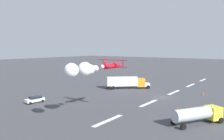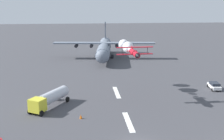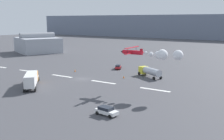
{
  "view_description": "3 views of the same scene",
  "coord_description": "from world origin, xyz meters",
  "px_view_note": "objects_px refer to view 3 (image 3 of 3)",
  "views": [
    {
      "loc": [
        53.18,
        23.27,
        12.77
      ],
      "look_at": [
        18.26,
        -2.78,
        8.41
      ],
      "focal_mm": 35.56,
      "sensor_mm": 36.0,
      "label": 1
    },
    {
      "loc": [
        -34.79,
        7.23,
        18.78
      ],
      "look_at": [
        32.32,
        0.0,
        2.71
      ],
      "focal_mm": 46.34,
      "sensor_mm": 36.0,
      "label": 2
    },
    {
      "loc": [
        49.54,
        -60.82,
        16.96
      ],
      "look_at": [
        9.62,
        1.49,
        3.37
      ],
      "focal_mm": 43.86,
      "sensor_mm": 36.0,
      "label": 3
    }
  ],
  "objects_px": {
    "stunt_biplane_red": "(160,54)",
    "followme_car_yellow": "(106,111)",
    "airport_staff_sedan": "(118,67)",
    "traffic_cone_near": "(75,71)",
    "fuel_tanker_truck": "(150,71)",
    "semi_truck_orange": "(31,79)",
    "traffic_cone_far": "(124,77)"
  },
  "relations": [
    {
      "from": "stunt_biplane_red",
      "to": "airport_staff_sedan",
      "type": "bearing_deg",
      "value": 137.95
    },
    {
      "from": "followme_car_yellow",
      "to": "airport_staff_sedan",
      "type": "height_order",
      "value": "same"
    },
    {
      "from": "followme_car_yellow",
      "to": "stunt_biplane_red",
      "type": "bearing_deg",
      "value": 83.67
    },
    {
      "from": "traffic_cone_near",
      "to": "stunt_biplane_red",
      "type": "bearing_deg",
      "value": -16.89
    },
    {
      "from": "semi_truck_orange",
      "to": "airport_staff_sedan",
      "type": "bearing_deg",
      "value": 81.25
    },
    {
      "from": "stunt_biplane_red",
      "to": "traffic_cone_near",
      "type": "xyz_separation_m",
      "value": [
        -34.35,
        10.43,
        -8.84
      ]
    },
    {
      "from": "airport_staff_sedan",
      "to": "traffic_cone_far",
      "type": "bearing_deg",
      "value": -52.37
    },
    {
      "from": "semi_truck_orange",
      "to": "followme_car_yellow",
      "type": "height_order",
      "value": "semi_truck_orange"
    },
    {
      "from": "followme_car_yellow",
      "to": "airport_staff_sedan",
      "type": "bearing_deg",
      "value": 118.82
    },
    {
      "from": "stunt_biplane_red",
      "to": "fuel_tanker_truck",
      "type": "xyz_separation_m",
      "value": [
        -9.73,
        15.8,
        -7.47
      ]
    },
    {
      "from": "semi_truck_orange",
      "to": "stunt_biplane_red",
      "type": "bearing_deg",
      "value": 21.12
    },
    {
      "from": "fuel_tanker_truck",
      "to": "airport_staff_sedan",
      "type": "xyz_separation_m",
      "value": [
        -15.16,
        6.66,
        -0.93
      ]
    },
    {
      "from": "stunt_biplane_red",
      "to": "traffic_cone_near",
      "type": "height_order",
      "value": "stunt_biplane_red"
    },
    {
      "from": "stunt_biplane_red",
      "to": "airport_staff_sedan",
      "type": "xyz_separation_m",
      "value": [
        -24.9,
        22.45,
        -8.4
      ]
    },
    {
      "from": "fuel_tanker_truck",
      "to": "traffic_cone_far",
      "type": "distance_m",
      "value": 8.12
    },
    {
      "from": "stunt_biplane_red",
      "to": "fuel_tanker_truck",
      "type": "height_order",
      "value": "stunt_biplane_red"
    },
    {
      "from": "stunt_biplane_red",
      "to": "followme_car_yellow",
      "type": "xyz_separation_m",
      "value": [
        -2.1,
        -18.97,
        -8.4
      ]
    },
    {
      "from": "traffic_cone_near",
      "to": "traffic_cone_far",
      "type": "relative_size",
      "value": 1.0
    },
    {
      "from": "semi_truck_orange",
      "to": "traffic_cone_far",
      "type": "relative_size",
      "value": 15.57
    },
    {
      "from": "stunt_biplane_red",
      "to": "airport_staff_sedan",
      "type": "height_order",
      "value": "stunt_biplane_red"
    },
    {
      "from": "semi_truck_orange",
      "to": "traffic_cone_near",
      "type": "distance_m",
      "value": 22.54
    },
    {
      "from": "stunt_biplane_red",
      "to": "semi_truck_orange",
      "type": "xyz_separation_m",
      "value": [
        -30.15,
        -11.65,
        -7.1
      ]
    },
    {
      "from": "airport_staff_sedan",
      "to": "traffic_cone_near",
      "type": "height_order",
      "value": "airport_staff_sedan"
    },
    {
      "from": "stunt_biplane_red",
      "to": "airport_staff_sedan",
      "type": "relative_size",
      "value": 3.18
    },
    {
      "from": "fuel_tanker_truck",
      "to": "traffic_cone_far",
      "type": "height_order",
      "value": "fuel_tanker_truck"
    },
    {
      "from": "airport_staff_sedan",
      "to": "stunt_biplane_red",
      "type": "bearing_deg",
      "value": -42.05
    },
    {
      "from": "followme_car_yellow",
      "to": "traffic_cone_near",
      "type": "relative_size",
      "value": 6.0
    },
    {
      "from": "traffic_cone_far",
      "to": "traffic_cone_near",
      "type": "bearing_deg",
      "value": 179.29
    },
    {
      "from": "fuel_tanker_truck",
      "to": "semi_truck_orange",
      "type": "bearing_deg",
      "value": -126.64
    },
    {
      "from": "traffic_cone_near",
      "to": "fuel_tanker_truck",
      "type": "bearing_deg",
      "value": 12.3
    },
    {
      "from": "followme_car_yellow",
      "to": "traffic_cone_near",
      "type": "height_order",
      "value": "followme_car_yellow"
    },
    {
      "from": "airport_staff_sedan",
      "to": "traffic_cone_far",
      "type": "distance_m",
      "value": 15.48
    }
  ]
}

